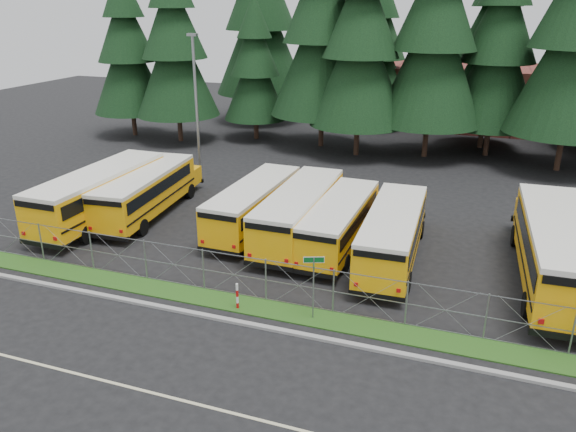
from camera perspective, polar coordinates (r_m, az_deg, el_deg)
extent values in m
plane|color=black|center=(25.27, 0.74, -7.90)|extent=(120.00, 120.00, 0.00)
cube|color=gray|center=(22.73, -1.83, -11.34)|extent=(50.00, 0.25, 0.12)
cube|color=#1B4D16|center=(23.86, -0.59, -9.70)|extent=(50.00, 1.40, 0.06)
cube|color=beige|center=(19.17, -7.45, -18.83)|extent=(50.00, 0.12, 0.01)
cube|color=maroon|center=(61.63, 18.69, 11.43)|extent=(22.00, 10.00, 6.00)
cylinder|color=gray|center=(22.78, 2.59, -7.37)|extent=(0.06, 0.06, 2.80)
cube|color=#0B521D|center=(22.19, 2.64, -4.47)|extent=(0.76, 0.31, 0.22)
cube|color=white|center=(22.19, 2.64, -4.47)|extent=(0.79, 0.31, 0.26)
cube|color=#0B521D|center=(22.30, 2.63, -5.02)|extent=(0.22, 0.52, 0.18)
cylinder|color=#B20C0C|center=(23.91, -5.17, -8.15)|extent=(0.11, 0.11, 1.20)
cylinder|color=gray|center=(40.59, -9.26, 10.58)|extent=(0.20, 0.20, 10.00)
cube|color=gray|center=(40.00, -9.70, 17.70)|extent=(0.70, 0.35, 0.18)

